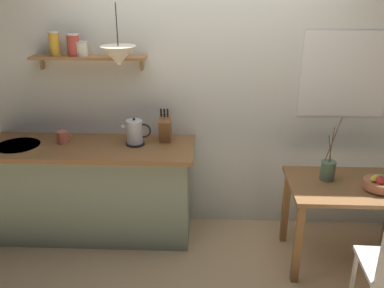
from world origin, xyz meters
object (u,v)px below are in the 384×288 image
at_px(fruit_bowl, 379,183).
at_px(coffee_mug_by_sink, 63,137).
at_px(electric_kettle, 135,133).
at_px(dining_table, 352,198).
at_px(pendant_lamp, 119,56).
at_px(knife_block, 165,128).
at_px(twig_vase, 328,170).

bearing_deg(fruit_bowl, coffee_mug_by_sink, 170.51).
relative_size(fruit_bowl, electric_kettle, 0.94).
relative_size(dining_table, electric_kettle, 4.08).
bearing_deg(dining_table, fruit_bowl, -27.84).
xyz_separation_m(coffee_mug_by_sink, pendant_lamp, (0.56, -0.07, 0.73)).
relative_size(knife_block, coffee_mug_by_sink, 2.33).
bearing_deg(dining_table, knife_block, 164.58).
bearing_deg(pendant_lamp, dining_table, -8.51).
relative_size(dining_table, knife_block, 3.26).
height_order(knife_block, coffee_mug_by_sink, knife_block).
bearing_deg(coffee_mug_by_sink, twig_vase, -6.89).
relative_size(dining_table, fruit_bowl, 4.35).
relative_size(electric_kettle, coffee_mug_by_sink, 1.86).
height_order(twig_vase, knife_block, twig_vase).
bearing_deg(electric_kettle, coffee_mug_by_sink, 178.95).
bearing_deg(pendant_lamp, coffee_mug_by_sink, 172.69).
relative_size(dining_table, twig_vase, 1.93).
bearing_deg(twig_vase, pendant_lamp, 173.25).
height_order(twig_vase, electric_kettle, twig_vase).
bearing_deg(knife_block, coffee_mug_by_sink, -175.35).
bearing_deg(knife_block, fruit_bowl, -16.62).
bearing_deg(twig_vase, electric_kettle, 170.80).
xyz_separation_m(twig_vase, pendant_lamp, (-1.68, 0.20, 0.87)).
relative_size(fruit_bowl, pendant_lamp, 0.50).
distance_m(fruit_bowl, knife_block, 1.78).
distance_m(dining_table, knife_block, 1.65).
height_order(twig_vase, coffee_mug_by_sink, twig_vase).
distance_m(twig_vase, pendant_lamp, 1.90).
height_order(dining_table, twig_vase, twig_vase).
bearing_deg(knife_block, dining_table, -15.42).
bearing_deg(pendant_lamp, knife_block, 23.16).
relative_size(dining_table, coffee_mug_by_sink, 7.59).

